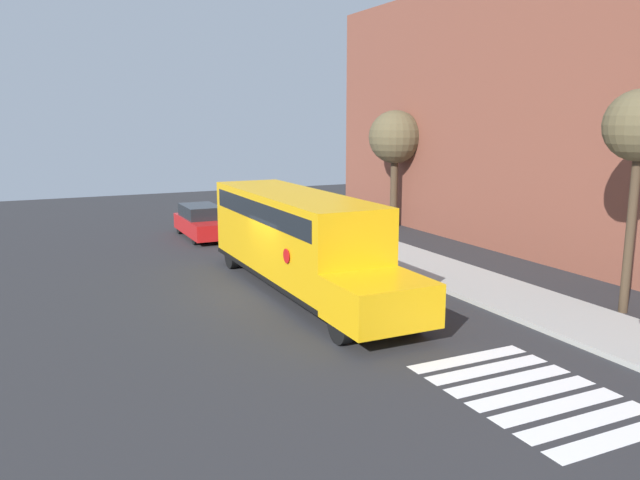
# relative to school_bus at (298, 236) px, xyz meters

# --- Properties ---
(ground_plane) EXTENTS (60.00, 60.00, 0.00)m
(ground_plane) POSITION_rel_school_bus_xyz_m (0.11, -0.80, -1.84)
(ground_plane) COLOR #28282B
(sidewalk_strip) EXTENTS (44.00, 3.00, 0.15)m
(sidewalk_strip) POSITION_rel_school_bus_xyz_m (0.11, 5.70, -1.77)
(sidewalk_strip) COLOR #9E9E99
(sidewalk_strip) RESTS_ON ground
(building_backdrop) EXTENTS (32.00, 4.00, 11.74)m
(building_backdrop) POSITION_rel_school_bus_xyz_m (0.11, 12.20, 4.03)
(building_backdrop) COLOR brown
(building_backdrop) RESTS_ON ground
(crosswalk_stripes) EXTENTS (4.70, 3.20, 0.01)m
(crosswalk_stripes) POSITION_rel_school_bus_xyz_m (9.60, 1.20, -1.84)
(crosswalk_stripes) COLOR white
(crosswalk_stripes) RESTS_ON ground
(school_bus) EXTENTS (11.56, 2.57, 3.23)m
(school_bus) POSITION_rel_school_bus_xyz_m (0.00, 0.00, 0.00)
(school_bus) COLOR #EAA80F
(school_bus) RESTS_ON ground
(parked_car) EXTENTS (4.65, 1.73, 1.55)m
(parked_car) POSITION_rel_school_bus_xyz_m (-10.60, -0.46, -1.07)
(parked_car) COLOR red
(parked_car) RESTS_ON ground
(tree_near_sidewalk) EXTENTS (2.74, 2.74, 6.12)m
(tree_near_sidewalk) POSITION_rel_school_bus_xyz_m (-9.17, 9.53, 2.83)
(tree_near_sidewalk) COLOR #423323
(tree_near_sidewalk) RESTS_ON ground
(tree_far_sidewalk) EXTENTS (2.05, 2.05, 6.52)m
(tree_far_sidewalk) POSITION_rel_school_bus_xyz_m (6.52, 7.74, 3.54)
(tree_far_sidewalk) COLOR #423323
(tree_far_sidewalk) RESTS_ON ground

